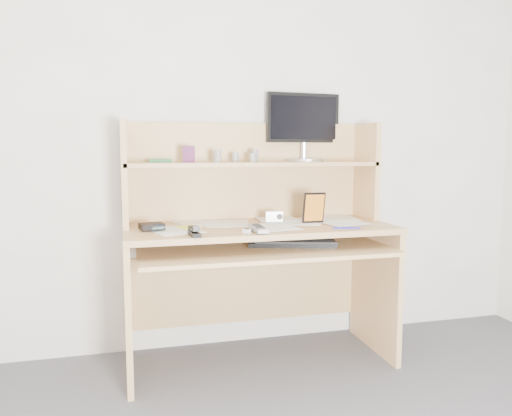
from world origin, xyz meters
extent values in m
cube|color=white|center=(0.00, 1.80, 1.25)|extent=(3.60, 0.04, 2.50)
cube|color=tan|center=(0.00, 1.48, 0.73)|extent=(1.40, 0.60, 0.03)
cube|color=tan|center=(-0.68, 1.48, 0.36)|extent=(0.03, 0.56, 0.72)
cube|color=tan|center=(0.68, 1.48, 0.36)|extent=(0.03, 0.56, 0.72)
cube|color=tan|center=(0.00, 1.77, 0.34)|extent=(1.34, 0.02, 0.41)
cube|color=tan|center=(0.00, 1.36, 0.64)|extent=(1.28, 0.55, 0.02)
cube|color=tan|center=(0.00, 1.77, 1.02)|extent=(1.40, 0.02, 0.55)
cube|color=tan|center=(-0.68, 1.63, 1.02)|extent=(0.03, 0.30, 0.55)
cube|color=tan|center=(0.68, 1.63, 1.02)|extent=(0.03, 0.30, 0.55)
cube|color=tan|center=(0.00, 1.63, 1.07)|extent=(1.38, 0.30, 0.02)
cube|color=white|center=(0.00, 1.48, 0.75)|extent=(1.32, 0.54, 0.01)
cube|color=black|center=(0.15, 1.40, 0.66)|extent=(0.48, 0.29, 0.02)
cube|color=black|center=(0.15, 1.40, 0.68)|extent=(0.45, 0.27, 0.01)
cube|color=#ADADA8|center=(-0.06, 1.28, 0.77)|extent=(0.06, 0.20, 0.02)
cube|color=#AFAFB2|center=(-0.12, 1.27, 0.77)|extent=(0.06, 0.09, 0.02)
cube|color=black|center=(-0.38, 1.24, 0.78)|extent=(0.05, 0.14, 0.04)
cube|color=black|center=(-0.56, 1.46, 0.77)|extent=(0.13, 0.11, 0.03)
cube|color=yellow|center=(-0.38, 1.47, 0.76)|extent=(0.11, 0.11, 0.01)
cube|color=#B7B6B9|center=(0.10, 1.56, 0.78)|extent=(0.10, 0.05, 0.06)
cube|color=black|center=(0.29, 1.45, 0.84)|extent=(0.12, 0.01, 0.17)
cylinder|color=#181ABB|center=(0.38, 1.22, 0.76)|extent=(0.14, 0.04, 0.01)
cube|color=maroon|center=(-0.35, 1.62, 1.13)|extent=(0.07, 0.02, 0.09)
cube|color=#368859|center=(-0.50, 1.70, 1.09)|extent=(0.12, 0.17, 0.02)
cylinder|color=black|center=(0.00, 1.61, 1.11)|extent=(0.04, 0.04, 0.05)
cylinder|color=white|center=(-0.20, 1.61, 1.11)|extent=(0.05, 0.05, 0.07)
cylinder|color=black|center=(-0.09, 1.67, 1.11)|extent=(0.05, 0.05, 0.05)
cylinder|color=silver|center=(0.02, 1.67, 1.12)|extent=(0.05, 0.05, 0.07)
cylinder|color=#B4B3B9|center=(0.34, 1.73, 1.09)|extent=(0.23, 0.23, 0.01)
cylinder|color=#B4B3B9|center=(0.34, 1.73, 1.14)|extent=(0.04, 0.04, 0.10)
cube|color=black|center=(0.34, 1.75, 1.33)|extent=(0.46, 0.08, 0.29)
cube|color=black|center=(0.34, 1.74, 1.33)|extent=(0.42, 0.05, 0.25)
camera|label=1|loc=(-0.67, -1.04, 1.15)|focal=35.00mm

